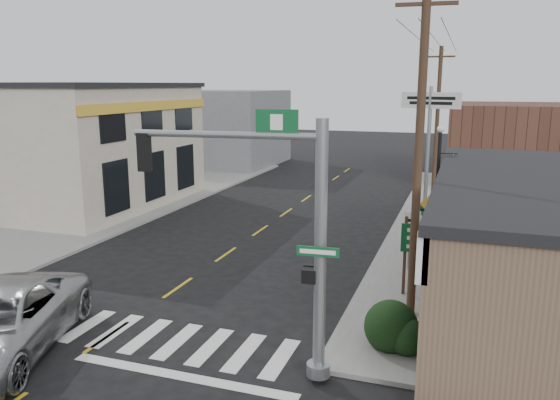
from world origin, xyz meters
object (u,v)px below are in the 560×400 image
(guide_sign, at_px, (425,246))
(utility_pole_far, at_px, (437,124))
(dance_center_sign, at_px, (430,118))
(lamp_post, at_px, (439,182))
(traffic_signal_pole, at_px, (289,221))
(bare_tree, at_px, (509,206))
(utility_pole_near, at_px, (419,152))
(fire_hydrant, at_px, (428,303))

(guide_sign, height_order, utility_pole_far, utility_pole_far)
(dance_center_sign, xyz_separation_m, utility_pole_far, (0.23, 2.91, -0.49))
(lamp_post, bearing_deg, utility_pole_far, 71.86)
(lamp_post, bearing_deg, guide_sign, -113.89)
(dance_center_sign, bearing_deg, traffic_signal_pole, -79.82)
(traffic_signal_pole, relative_size, dance_center_sign, 0.94)
(bare_tree, relative_size, utility_pole_far, 0.49)
(bare_tree, bearing_deg, traffic_signal_pole, -135.87)
(bare_tree, distance_m, utility_pole_near, 2.98)
(lamp_post, distance_m, dance_center_sign, 8.07)
(lamp_post, xyz_separation_m, utility_pole_far, (-0.76, 10.67, 1.51))
(fire_hydrant, xyz_separation_m, utility_pole_near, (-0.52, -0.01, 4.53))
(fire_hydrant, distance_m, utility_pole_far, 17.19)
(lamp_post, distance_m, bare_tree, 5.99)
(fire_hydrant, relative_size, lamp_post, 0.13)
(dance_center_sign, height_order, utility_pole_near, utility_pole_near)
(fire_hydrant, bearing_deg, bare_tree, 11.50)
(lamp_post, bearing_deg, traffic_signal_pole, -127.30)
(traffic_signal_pole, bearing_deg, dance_center_sign, 79.27)
(guide_sign, relative_size, bare_tree, 0.61)
(bare_tree, bearing_deg, utility_pole_far, 100.30)
(dance_center_sign, distance_m, bare_tree, 13.79)
(lamp_post, relative_size, utility_pole_near, 0.55)
(lamp_post, height_order, dance_center_sign, dance_center_sign)
(fire_hydrant, xyz_separation_m, bare_tree, (2.03, 0.41, 3.05))
(utility_pole_far, bearing_deg, guide_sign, -85.36)
(lamp_post, relative_size, utility_pole_far, 0.59)
(dance_center_sign, bearing_deg, fire_hydrant, -69.30)
(guide_sign, xyz_separation_m, lamp_post, (0.13, 4.50, 1.33))
(guide_sign, bearing_deg, traffic_signal_pole, -124.77)
(utility_pole_near, distance_m, utility_pole_far, 16.66)
(dance_center_sign, height_order, utility_pole_far, utility_pole_far)
(fire_hydrant, bearing_deg, utility_pole_far, 93.18)
(lamp_post, height_order, bare_tree, lamp_post)
(traffic_signal_pole, distance_m, utility_pole_far, 21.19)
(lamp_post, bearing_deg, dance_center_sign, 75.07)
(dance_center_sign, distance_m, utility_pole_near, 13.76)
(fire_hydrant, height_order, bare_tree, bare_tree)
(traffic_signal_pole, distance_m, bare_tree, 6.97)
(guide_sign, relative_size, dance_center_sign, 0.39)
(guide_sign, distance_m, lamp_post, 4.70)
(fire_hydrant, height_order, dance_center_sign, dance_center_sign)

